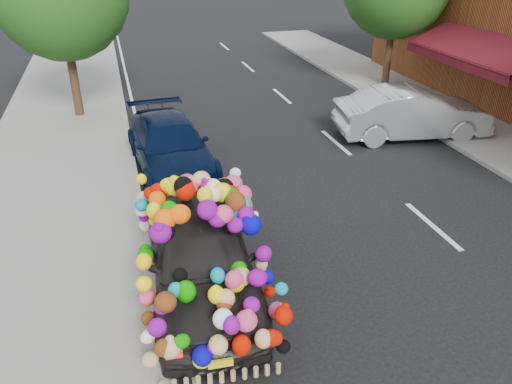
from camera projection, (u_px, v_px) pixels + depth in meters
ground at (272, 252)px, 9.78m from camera, size 100.00×100.00×0.00m
sidewalk at (38, 288)px, 8.69m from camera, size 4.00×60.00×0.12m
kerb at (151, 269)px, 9.17m from camera, size 0.15×60.00×0.13m
footpath_far at (512, 149)px, 14.33m from camera, size 3.00×40.00×0.12m
lane_markings at (432, 225)px, 10.67m from camera, size 6.00×50.00×0.01m
plush_art_car at (200, 237)px, 8.25m from camera, size 2.43×4.68×2.13m
navy_sedan at (170, 145)px, 12.98m from camera, size 2.14×4.64×1.31m
silver_hatchback at (412, 113)px, 14.99m from camera, size 4.77×2.27×1.51m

